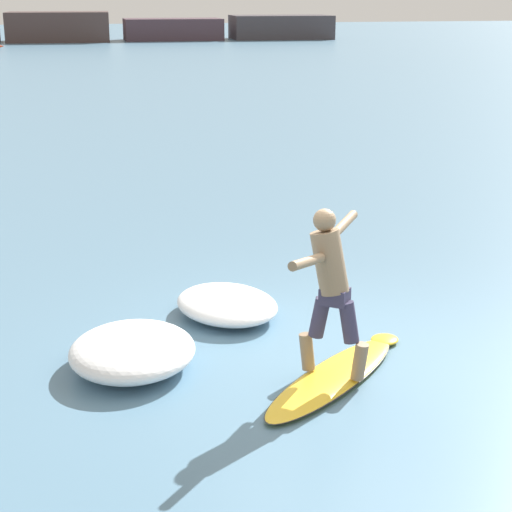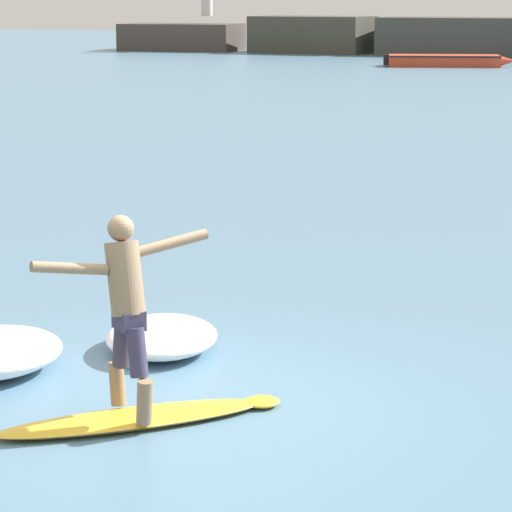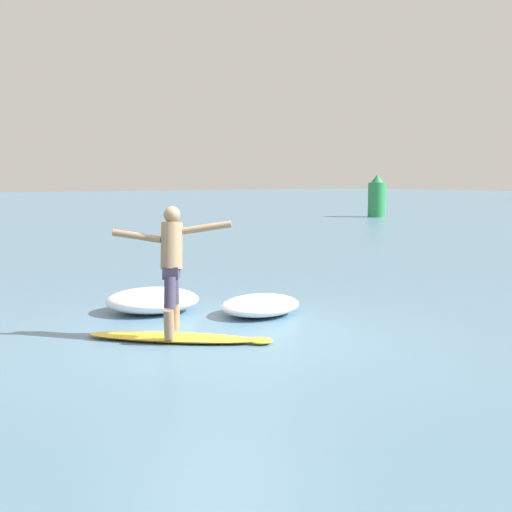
% 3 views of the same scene
% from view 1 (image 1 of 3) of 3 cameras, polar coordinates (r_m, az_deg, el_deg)
% --- Properties ---
extents(ground_plane, '(200.00, 200.00, 0.00)m').
position_cam_1_polar(ground_plane, '(9.13, 5.12, -6.58)').
color(ground_plane, slate).
extents(rock_jetty_breakwater, '(52.21, 5.14, 6.06)m').
position_cam_1_polar(rock_jetty_breakwater, '(70.08, -16.35, 14.36)').
color(rock_jetty_breakwater, '#483D37').
rests_on(rock_jetty_breakwater, ground).
extents(surfboard, '(2.10, 2.00, 0.22)m').
position_cam_1_polar(surfboard, '(8.56, 5.26, -7.97)').
color(surfboard, yellow).
rests_on(surfboard, ground).
extents(surfer, '(1.05, 1.27, 1.66)m').
position_cam_1_polar(surfer, '(8.16, 4.98, -1.61)').
color(surfer, '#8A6F51').
rests_on(surfer, surfboard).
extents(wave_foam_at_tail, '(1.55, 1.70, 0.38)m').
position_cam_1_polar(wave_foam_at_tail, '(8.81, -8.24, -6.26)').
color(wave_foam_at_tail, white).
rests_on(wave_foam_at_tail, ground).
extents(wave_foam_at_nose, '(1.50, 1.68, 0.30)m').
position_cam_1_polar(wave_foam_at_nose, '(10.08, -1.95, -3.23)').
color(wave_foam_at_nose, white).
rests_on(wave_foam_at_nose, ground).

